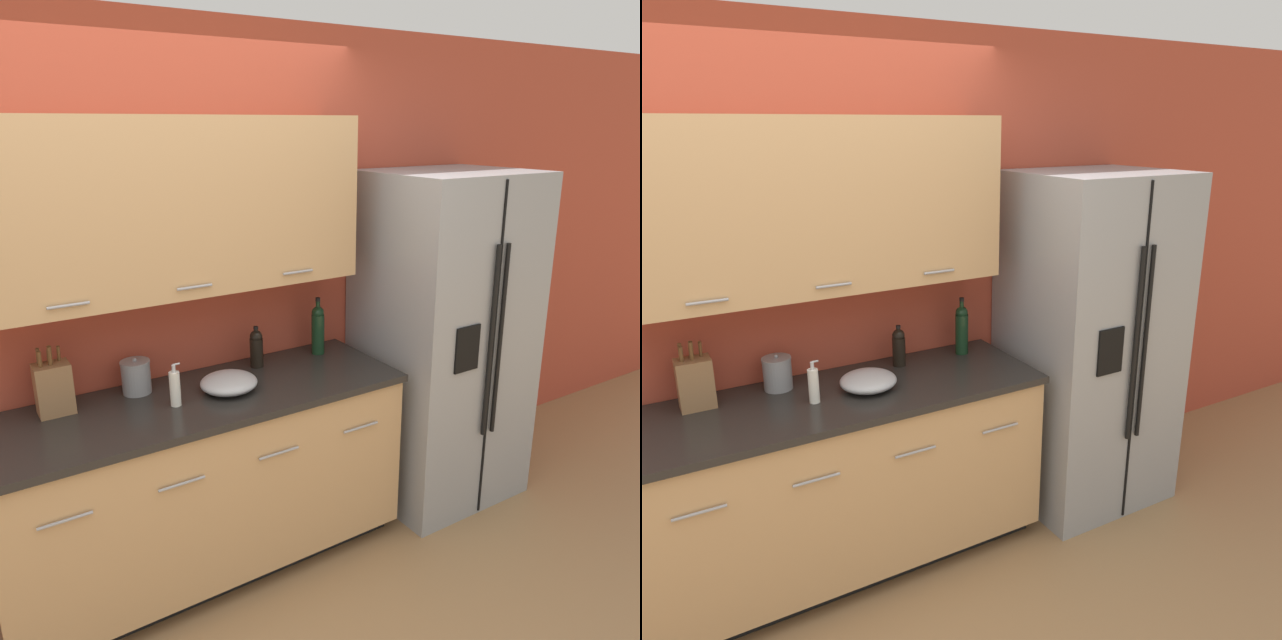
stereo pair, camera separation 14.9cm
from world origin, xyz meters
TOP-DOWN VIEW (x-y plane):
  - wall_back at (0.05, 1.11)m, footprint 10.00×0.39m
  - counter_unit at (0.22, 0.82)m, footprint 1.92×0.64m
  - refrigerator at (1.68, 0.76)m, footprint 0.85×0.76m
  - knife_block at (-0.37, 0.98)m, footprint 0.15×0.11m
  - wine_bottle at (0.97, 0.98)m, footprint 0.07×0.07m
  - soap_dispenser at (0.09, 0.77)m, footprint 0.05×0.05m
  - oil_bottle at (0.60, 0.99)m, footprint 0.07×0.07m
  - steel_canister at (-0.01, 1.00)m, footprint 0.14×0.14m
  - mixing_bowl at (0.35, 0.79)m, footprint 0.27×0.27m

SIDE VIEW (x-z plane):
  - counter_unit at x=0.22m, z-range 0.01..0.94m
  - refrigerator at x=1.68m, z-range 0.00..1.89m
  - mixing_bowl at x=0.35m, z-range 0.93..1.02m
  - steel_canister at x=-0.01m, z-range 0.93..1.10m
  - soap_dispenser at x=0.09m, z-range 0.92..1.11m
  - oil_bottle at x=0.60m, z-range 0.93..1.14m
  - knife_block at x=-0.37m, z-range 0.89..1.21m
  - wine_bottle at x=0.97m, z-range 0.92..1.23m
  - wall_back at x=0.05m, z-range 0.12..2.72m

